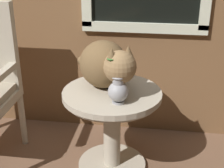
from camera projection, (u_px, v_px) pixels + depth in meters
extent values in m
cube|color=beige|center=(144.00, 28.00, 2.36)|extent=(0.89, 0.03, 0.07)
cylinder|color=#B2A893|center=(112.00, 164.00, 2.25)|extent=(0.45, 0.45, 0.03)
cylinder|color=#B2A893|center=(112.00, 131.00, 2.14)|extent=(0.11, 0.11, 0.50)
cylinder|color=#B2A893|center=(112.00, 94.00, 2.04)|extent=(0.61, 0.61, 0.03)
torus|color=#B2A893|center=(112.00, 98.00, 2.05)|extent=(0.59, 0.59, 0.02)
cylinder|color=#B2A893|center=(23.00, 120.00, 2.43)|extent=(0.04, 0.04, 0.40)
cube|color=#B2A893|center=(0.00, 76.00, 2.04)|extent=(0.05, 0.47, 0.04)
ellipsoid|color=brown|center=(104.00, 64.00, 2.05)|extent=(0.42, 0.43, 0.30)
sphere|color=olive|center=(120.00, 67.00, 1.86)|extent=(0.19, 0.19, 0.19)
cone|color=brown|center=(112.00, 54.00, 1.80)|extent=(0.06, 0.06, 0.07)
cone|color=brown|center=(128.00, 51.00, 1.85)|extent=(0.06, 0.06, 0.07)
cylinder|color=brown|center=(90.00, 66.00, 2.26)|extent=(0.22, 0.27, 0.07)
cylinder|color=#99999E|center=(118.00, 102.00, 1.89)|extent=(0.07, 0.07, 0.01)
ellipsoid|color=#99999E|center=(118.00, 92.00, 1.86)|extent=(0.12, 0.12, 0.12)
cylinder|color=#99999E|center=(118.00, 80.00, 1.83)|extent=(0.06, 0.06, 0.05)
torus|color=#99999E|center=(118.00, 77.00, 1.83)|extent=(0.08, 0.08, 0.01)
cylinder|color=#387533|center=(117.00, 68.00, 1.82)|extent=(0.02, 0.03, 0.09)
cone|color=#387533|center=(116.00, 59.00, 1.81)|extent=(0.04, 0.04, 0.02)
cylinder|color=#387533|center=(115.00, 69.00, 1.81)|extent=(0.05, 0.01, 0.10)
cone|color=#387533|center=(111.00, 60.00, 1.79)|extent=(0.04, 0.04, 0.02)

